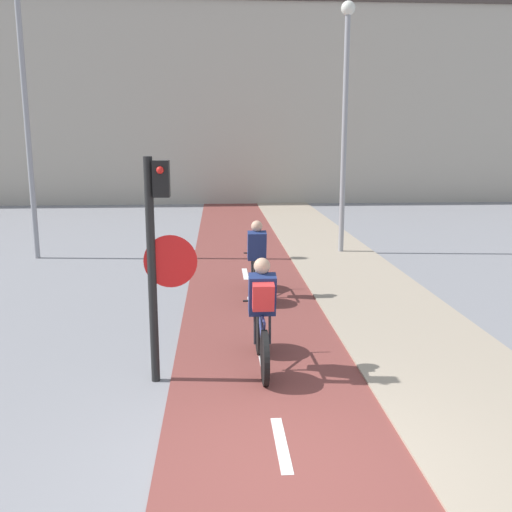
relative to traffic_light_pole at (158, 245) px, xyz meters
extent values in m
plane|color=gray|center=(1.36, -2.22, -1.80)|extent=(120.00, 120.00, 0.00)
cube|color=brown|center=(1.36, -2.22, -1.79)|extent=(2.52, 60.00, 0.02)
cube|color=white|center=(1.36, -1.72, -1.78)|extent=(0.12, 1.10, 0.00)
cube|color=white|center=(1.36, 0.78, -1.78)|extent=(0.12, 1.10, 0.00)
cube|color=white|center=(1.36, 3.28, -1.78)|extent=(0.12, 1.10, 0.00)
cube|color=white|center=(1.36, 5.78, -1.78)|extent=(0.12, 1.10, 0.00)
cube|color=#B2A899|center=(1.36, 22.74, 2.78)|extent=(60.00, 5.00, 9.16)
cube|color=#473D38|center=(1.36, 22.74, 7.61)|extent=(60.00, 5.20, 0.50)
cylinder|color=black|center=(-0.09, 0.00, -0.36)|extent=(0.11, 0.11, 2.88)
cube|color=black|center=(0.07, 0.00, 0.82)|extent=(0.20, 0.20, 0.44)
sphere|color=red|center=(0.07, -0.11, 0.93)|extent=(0.09, 0.09, 0.09)
cone|color=red|center=(0.15, 0.00, -0.21)|extent=(0.67, 0.01, 0.67)
cone|color=silver|center=(0.15, 0.00, -0.21)|extent=(0.60, 0.02, 0.60)
cylinder|color=gray|center=(-4.01, 8.04, 1.48)|extent=(0.14, 0.14, 6.55)
cylinder|color=gray|center=(4.11, 8.17, 1.31)|extent=(0.14, 0.14, 6.22)
sphere|color=silver|center=(4.11, 8.17, 4.53)|extent=(0.36, 0.36, 0.36)
cylinder|color=black|center=(1.32, -0.20, -1.44)|extent=(0.07, 0.71, 0.71)
cylinder|color=black|center=(1.32, 0.88, -1.44)|extent=(0.07, 0.71, 0.71)
cylinder|color=navy|center=(1.32, 0.55, -1.25)|extent=(0.04, 0.69, 0.44)
cylinder|color=navy|center=(1.32, 0.05, -1.24)|extent=(0.04, 0.36, 0.47)
cylinder|color=navy|center=(1.32, 0.38, -1.03)|extent=(0.04, 1.00, 0.07)
cylinder|color=navy|center=(1.32, 0.01, -1.45)|extent=(0.04, 0.41, 0.05)
cylinder|color=black|center=(1.32, 0.88, -1.00)|extent=(0.46, 0.03, 0.03)
cube|color=navy|center=(1.32, 0.26, -0.73)|extent=(0.36, 0.31, 0.59)
sphere|color=tan|center=(1.32, 0.30, -0.36)|extent=(0.22, 0.22, 0.22)
cylinder|color=#232328|center=(1.22, 0.23, -1.19)|extent=(0.04, 0.07, 0.45)
cylinder|color=#232328|center=(1.42, 0.23, -1.19)|extent=(0.04, 0.07, 0.45)
cube|color=red|center=(1.32, 0.08, -0.71)|extent=(0.28, 0.23, 0.39)
cylinder|color=black|center=(1.50, 3.38, -1.45)|extent=(0.07, 0.70, 0.70)
cylinder|color=black|center=(1.50, 4.44, -1.45)|extent=(0.07, 0.70, 0.70)
cylinder|color=slate|center=(1.50, 4.11, -1.26)|extent=(0.04, 0.68, 0.43)
cylinder|color=slate|center=(1.50, 3.62, -1.25)|extent=(0.04, 0.35, 0.46)
cylinder|color=slate|center=(1.50, 3.95, -1.05)|extent=(0.04, 0.99, 0.07)
cylinder|color=slate|center=(1.50, 3.58, -1.46)|extent=(0.04, 0.41, 0.05)
cylinder|color=black|center=(1.50, 4.44, -1.01)|extent=(0.46, 0.03, 0.03)
cube|color=navy|center=(1.50, 3.83, -0.75)|extent=(0.36, 0.31, 0.59)
sphere|color=tan|center=(1.50, 3.87, -0.37)|extent=(0.22, 0.22, 0.22)
cylinder|color=#232328|center=(1.40, 3.80, -1.20)|extent=(0.04, 0.07, 0.44)
cylinder|color=#232328|center=(1.60, 3.80, -1.20)|extent=(0.04, 0.07, 0.44)
camera|label=1|loc=(0.74, -7.02, 1.30)|focal=40.00mm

